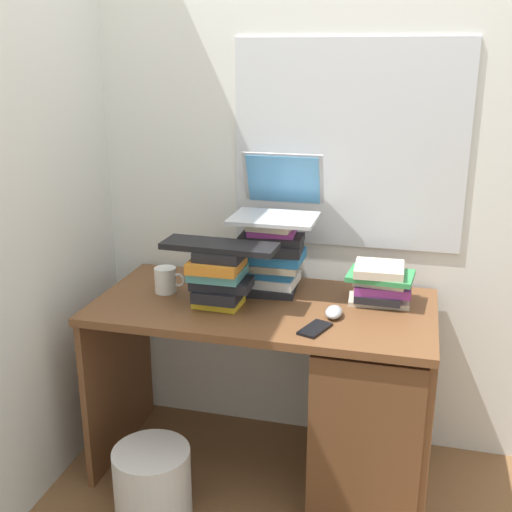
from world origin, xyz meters
TOP-DOWN VIEW (x-y plane):
  - ground_plane at (0.00, 0.00)m, footprint 6.00×6.00m
  - wall_back at (0.00, 0.36)m, footprint 6.00×0.06m
  - wall_left at (-0.80, 0.00)m, footprint 0.05×6.00m
  - desk at (0.31, -0.02)m, footprint 1.26×0.63m
  - book_stack_tall at (0.00, 0.13)m, footprint 0.25×0.20m
  - book_stack_keyboard_riser at (-0.15, -0.06)m, footprint 0.22×0.20m
  - book_stack_side at (0.42, 0.12)m, footprint 0.25×0.20m
  - laptop at (0.01, 0.20)m, footprint 0.32×0.33m
  - keyboard at (-0.15, -0.06)m, footprint 0.42×0.15m
  - computer_mouse at (0.27, -0.06)m, footprint 0.06×0.10m
  - mug at (-0.40, 0.02)m, footprint 0.12×0.08m
  - cell_phone at (0.23, -0.19)m, footprint 0.11×0.15m
  - wastebasket at (-0.32, -0.37)m, footprint 0.28×0.28m

SIDE VIEW (x-z plane):
  - ground_plane at x=0.00m, z-range 0.00..0.00m
  - wastebasket at x=-0.32m, z-range 0.00..0.27m
  - desk at x=0.31m, z-range 0.03..0.76m
  - cell_phone at x=0.23m, z-range 0.72..0.73m
  - computer_mouse at x=0.27m, z-range 0.72..0.76m
  - mug at x=-0.40m, z-range 0.72..0.82m
  - book_stack_side at x=0.42m, z-range 0.73..0.87m
  - book_stack_keyboard_riser at x=-0.15m, z-range 0.73..0.95m
  - book_stack_tall at x=0.00m, z-range 0.72..1.01m
  - keyboard at x=-0.15m, z-range 0.94..0.97m
  - laptop at x=0.01m, z-range 0.95..1.19m
  - wall_back at x=0.00m, z-range 0.00..2.60m
  - wall_left at x=-0.80m, z-range 0.00..2.60m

